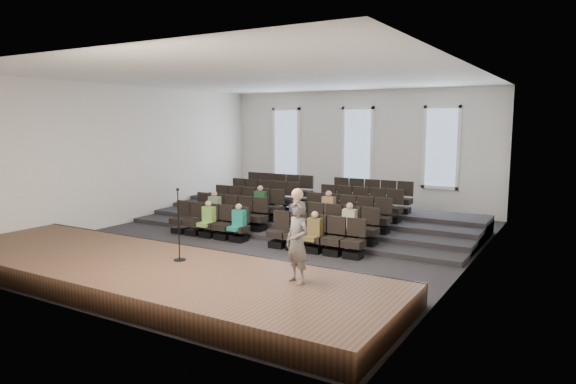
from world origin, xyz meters
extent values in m
plane|color=black|center=(0.00, 0.00, 0.00)|extent=(14.00, 14.00, 0.00)
cube|color=white|center=(0.00, 0.00, 5.01)|extent=(12.00, 14.00, 0.02)
cube|color=silver|center=(0.00, 7.02, 2.50)|extent=(12.00, 0.04, 5.00)
cube|color=silver|center=(0.00, -7.02, 2.50)|extent=(12.00, 0.04, 5.00)
cube|color=silver|center=(-6.02, 0.00, 2.50)|extent=(0.04, 14.00, 5.00)
cube|color=silver|center=(6.02, 0.00, 2.50)|extent=(0.04, 14.00, 5.00)
cube|color=#4D3221|center=(0.00, -5.10, 0.25)|extent=(11.80, 3.60, 0.50)
cube|color=black|center=(0.00, -3.33, 0.25)|extent=(11.80, 0.06, 0.52)
cube|color=black|center=(0.00, 2.33, 0.07)|extent=(11.80, 4.80, 0.15)
cube|color=black|center=(0.00, 2.85, 0.15)|extent=(11.80, 3.75, 0.30)
cube|color=black|center=(0.00, 3.38, 0.22)|extent=(11.80, 2.70, 0.45)
cube|color=black|center=(0.00, 3.90, 0.30)|extent=(11.80, 1.65, 0.60)
cube|color=black|center=(-3.13, -0.60, 0.10)|extent=(0.47, 0.43, 0.20)
cube|color=black|center=(-3.13, -0.60, 0.41)|extent=(0.55, 0.50, 0.19)
cube|color=black|center=(-3.13, -0.39, 0.82)|extent=(0.55, 0.08, 0.50)
cube|color=black|center=(-2.53, -0.60, 0.10)|extent=(0.47, 0.43, 0.20)
cube|color=black|center=(-2.53, -0.60, 0.41)|extent=(0.55, 0.50, 0.19)
cube|color=black|center=(-2.53, -0.39, 0.82)|extent=(0.55, 0.08, 0.50)
cube|color=black|center=(-1.93, -0.60, 0.10)|extent=(0.47, 0.43, 0.20)
cube|color=black|center=(-1.93, -0.60, 0.41)|extent=(0.55, 0.50, 0.19)
cube|color=black|center=(-1.93, -0.39, 0.82)|extent=(0.55, 0.08, 0.50)
cube|color=black|center=(-1.33, -0.60, 0.10)|extent=(0.47, 0.43, 0.20)
cube|color=black|center=(-1.33, -0.60, 0.41)|extent=(0.55, 0.50, 0.19)
cube|color=black|center=(-1.33, -0.39, 0.82)|extent=(0.55, 0.08, 0.50)
cube|color=black|center=(-0.73, -0.60, 0.10)|extent=(0.47, 0.43, 0.20)
cube|color=black|center=(-0.73, -0.60, 0.41)|extent=(0.55, 0.50, 0.19)
cube|color=black|center=(-0.73, -0.39, 0.82)|extent=(0.55, 0.08, 0.50)
cube|color=black|center=(0.73, -0.60, 0.10)|extent=(0.47, 0.43, 0.20)
cube|color=black|center=(0.73, -0.60, 0.41)|extent=(0.55, 0.50, 0.19)
cube|color=black|center=(0.73, -0.39, 0.82)|extent=(0.55, 0.08, 0.50)
cube|color=black|center=(1.33, -0.60, 0.10)|extent=(0.47, 0.43, 0.20)
cube|color=black|center=(1.33, -0.60, 0.41)|extent=(0.55, 0.50, 0.19)
cube|color=black|center=(1.33, -0.39, 0.82)|extent=(0.55, 0.08, 0.50)
cube|color=black|center=(1.93, -0.60, 0.10)|extent=(0.47, 0.43, 0.20)
cube|color=black|center=(1.93, -0.60, 0.41)|extent=(0.55, 0.50, 0.19)
cube|color=black|center=(1.93, -0.39, 0.82)|extent=(0.55, 0.08, 0.50)
cube|color=black|center=(2.53, -0.60, 0.10)|extent=(0.47, 0.43, 0.20)
cube|color=black|center=(2.53, -0.60, 0.41)|extent=(0.55, 0.50, 0.19)
cube|color=black|center=(2.53, -0.39, 0.82)|extent=(0.55, 0.08, 0.50)
cube|color=black|center=(3.13, -0.60, 0.10)|extent=(0.47, 0.43, 0.20)
cube|color=black|center=(3.13, -0.60, 0.41)|extent=(0.55, 0.50, 0.19)
cube|color=black|center=(3.13, -0.39, 0.82)|extent=(0.55, 0.08, 0.50)
cube|color=black|center=(-3.13, 0.45, 0.25)|extent=(0.47, 0.43, 0.20)
cube|color=black|center=(-3.13, 0.45, 0.56)|extent=(0.55, 0.50, 0.19)
cube|color=black|center=(-3.13, 0.66, 0.97)|extent=(0.55, 0.08, 0.50)
cube|color=black|center=(-2.53, 0.45, 0.25)|extent=(0.47, 0.43, 0.20)
cube|color=black|center=(-2.53, 0.45, 0.56)|extent=(0.55, 0.50, 0.19)
cube|color=black|center=(-2.53, 0.66, 0.97)|extent=(0.55, 0.08, 0.50)
cube|color=black|center=(-1.93, 0.45, 0.25)|extent=(0.47, 0.43, 0.20)
cube|color=black|center=(-1.93, 0.45, 0.56)|extent=(0.55, 0.50, 0.19)
cube|color=black|center=(-1.93, 0.66, 0.97)|extent=(0.55, 0.08, 0.50)
cube|color=black|center=(-1.33, 0.45, 0.25)|extent=(0.47, 0.43, 0.20)
cube|color=black|center=(-1.33, 0.45, 0.56)|extent=(0.55, 0.50, 0.19)
cube|color=black|center=(-1.33, 0.66, 0.97)|extent=(0.55, 0.08, 0.50)
cube|color=black|center=(-0.73, 0.45, 0.25)|extent=(0.47, 0.43, 0.20)
cube|color=black|center=(-0.73, 0.45, 0.56)|extent=(0.55, 0.50, 0.19)
cube|color=black|center=(-0.73, 0.66, 0.97)|extent=(0.55, 0.08, 0.50)
cube|color=black|center=(0.73, 0.45, 0.25)|extent=(0.47, 0.43, 0.20)
cube|color=black|center=(0.73, 0.45, 0.56)|extent=(0.55, 0.50, 0.19)
cube|color=black|center=(0.73, 0.66, 0.97)|extent=(0.55, 0.08, 0.50)
cube|color=black|center=(1.33, 0.45, 0.25)|extent=(0.47, 0.43, 0.20)
cube|color=black|center=(1.33, 0.45, 0.56)|extent=(0.55, 0.50, 0.19)
cube|color=black|center=(1.33, 0.66, 0.97)|extent=(0.55, 0.08, 0.50)
cube|color=black|center=(1.93, 0.45, 0.25)|extent=(0.47, 0.43, 0.20)
cube|color=black|center=(1.93, 0.45, 0.56)|extent=(0.55, 0.50, 0.19)
cube|color=black|center=(1.93, 0.66, 0.97)|extent=(0.55, 0.08, 0.50)
cube|color=black|center=(2.53, 0.45, 0.25)|extent=(0.47, 0.43, 0.20)
cube|color=black|center=(2.53, 0.45, 0.56)|extent=(0.55, 0.50, 0.19)
cube|color=black|center=(2.53, 0.66, 0.97)|extent=(0.55, 0.08, 0.50)
cube|color=black|center=(3.13, 0.45, 0.25)|extent=(0.47, 0.43, 0.20)
cube|color=black|center=(3.13, 0.45, 0.56)|extent=(0.55, 0.50, 0.19)
cube|color=black|center=(3.13, 0.66, 0.97)|extent=(0.55, 0.08, 0.50)
cube|color=black|center=(-3.13, 1.50, 0.40)|extent=(0.47, 0.42, 0.20)
cube|color=black|center=(-3.13, 1.50, 0.71)|extent=(0.55, 0.50, 0.19)
cube|color=black|center=(-3.13, 1.71, 1.12)|extent=(0.55, 0.08, 0.50)
cube|color=black|center=(-2.53, 1.50, 0.40)|extent=(0.47, 0.42, 0.20)
cube|color=black|center=(-2.53, 1.50, 0.71)|extent=(0.55, 0.50, 0.19)
cube|color=black|center=(-2.53, 1.71, 1.12)|extent=(0.55, 0.08, 0.50)
cube|color=black|center=(-1.93, 1.50, 0.40)|extent=(0.47, 0.42, 0.20)
cube|color=black|center=(-1.93, 1.50, 0.71)|extent=(0.55, 0.50, 0.19)
cube|color=black|center=(-1.93, 1.71, 1.12)|extent=(0.55, 0.08, 0.50)
cube|color=black|center=(-1.33, 1.50, 0.40)|extent=(0.47, 0.42, 0.20)
cube|color=black|center=(-1.33, 1.50, 0.71)|extent=(0.55, 0.50, 0.19)
cube|color=black|center=(-1.33, 1.71, 1.12)|extent=(0.55, 0.08, 0.50)
cube|color=black|center=(-0.73, 1.50, 0.40)|extent=(0.47, 0.42, 0.20)
cube|color=black|center=(-0.73, 1.50, 0.71)|extent=(0.55, 0.50, 0.19)
cube|color=black|center=(-0.73, 1.71, 1.12)|extent=(0.55, 0.08, 0.50)
cube|color=black|center=(0.73, 1.50, 0.40)|extent=(0.47, 0.42, 0.20)
cube|color=black|center=(0.73, 1.50, 0.71)|extent=(0.55, 0.50, 0.19)
cube|color=black|center=(0.73, 1.71, 1.12)|extent=(0.55, 0.08, 0.50)
cube|color=black|center=(1.33, 1.50, 0.40)|extent=(0.47, 0.42, 0.20)
cube|color=black|center=(1.33, 1.50, 0.71)|extent=(0.55, 0.50, 0.19)
cube|color=black|center=(1.33, 1.71, 1.12)|extent=(0.55, 0.08, 0.50)
cube|color=black|center=(1.93, 1.50, 0.40)|extent=(0.47, 0.42, 0.20)
cube|color=black|center=(1.93, 1.50, 0.71)|extent=(0.55, 0.50, 0.19)
cube|color=black|center=(1.93, 1.71, 1.12)|extent=(0.55, 0.08, 0.50)
cube|color=black|center=(2.53, 1.50, 0.40)|extent=(0.47, 0.42, 0.20)
cube|color=black|center=(2.53, 1.50, 0.71)|extent=(0.55, 0.50, 0.19)
cube|color=black|center=(2.53, 1.71, 1.12)|extent=(0.55, 0.08, 0.50)
cube|color=black|center=(3.13, 1.50, 0.40)|extent=(0.47, 0.42, 0.20)
cube|color=black|center=(3.13, 1.50, 0.71)|extent=(0.55, 0.50, 0.19)
cube|color=black|center=(3.13, 1.71, 1.12)|extent=(0.55, 0.08, 0.50)
cube|color=black|center=(-3.13, 2.55, 0.55)|extent=(0.47, 0.42, 0.20)
cube|color=black|center=(-3.13, 2.55, 0.86)|extent=(0.55, 0.50, 0.19)
cube|color=black|center=(-3.13, 2.76, 1.27)|extent=(0.55, 0.08, 0.50)
cube|color=black|center=(-2.53, 2.55, 0.55)|extent=(0.47, 0.42, 0.20)
cube|color=black|center=(-2.53, 2.55, 0.86)|extent=(0.55, 0.50, 0.19)
cube|color=black|center=(-2.53, 2.76, 1.27)|extent=(0.55, 0.08, 0.50)
cube|color=black|center=(-1.93, 2.55, 0.55)|extent=(0.47, 0.42, 0.20)
cube|color=black|center=(-1.93, 2.55, 0.86)|extent=(0.55, 0.50, 0.19)
cube|color=black|center=(-1.93, 2.76, 1.27)|extent=(0.55, 0.08, 0.50)
cube|color=black|center=(-1.33, 2.55, 0.55)|extent=(0.47, 0.42, 0.20)
cube|color=black|center=(-1.33, 2.55, 0.86)|extent=(0.55, 0.50, 0.19)
cube|color=black|center=(-1.33, 2.76, 1.27)|extent=(0.55, 0.08, 0.50)
cube|color=black|center=(-0.73, 2.55, 0.55)|extent=(0.47, 0.42, 0.20)
cube|color=black|center=(-0.73, 2.55, 0.86)|extent=(0.55, 0.50, 0.19)
cube|color=black|center=(-0.73, 2.76, 1.27)|extent=(0.55, 0.08, 0.50)
cube|color=black|center=(0.73, 2.55, 0.55)|extent=(0.47, 0.42, 0.20)
cube|color=black|center=(0.73, 2.55, 0.86)|extent=(0.55, 0.50, 0.19)
cube|color=black|center=(0.73, 2.76, 1.27)|extent=(0.55, 0.08, 0.50)
cube|color=black|center=(1.33, 2.55, 0.55)|extent=(0.47, 0.42, 0.20)
cube|color=black|center=(1.33, 2.55, 0.86)|extent=(0.55, 0.50, 0.19)
cube|color=black|center=(1.33, 2.76, 1.27)|extent=(0.55, 0.08, 0.50)
cube|color=black|center=(1.93, 2.55, 0.55)|extent=(0.47, 0.42, 0.20)
cube|color=black|center=(1.93, 2.55, 0.86)|extent=(0.55, 0.50, 0.19)
cube|color=black|center=(1.93, 2.76, 1.27)|extent=(0.55, 0.08, 0.50)
cube|color=black|center=(2.53, 2.55, 0.55)|extent=(0.47, 0.42, 0.20)
cube|color=black|center=(2.53, 2.55, 0.86)|extent=(0.55, 0.50, 0.19)
cube|color=black|center=(2.53, 2.76, 1.27)|extent=(0.55, 0.08, 0.50)
cube|color=black|center=(3.13, 2.55, 0.55)|extent=(0.47, 0.42, 0.20)
cube|color=black|center=(3.13, 2.55, 0.86)|extent=(0.55, 0.50, 0.19)
cube|color=black|center=(3.13, 2.76, 1.27)|extent=(0.55, 0.08, 0.50)
cube|color=black|center=(-3.13, 3.60, 0.70)|extent=(0.47, 0.42, 0.20)
cube|color=black|center=(-3.13, 3.60, 1.01)|extent=(0.55, 0.50, 0.19)
cube|color=black|center=(-3.13, 3.81, 1.42)|extent=(0.55, 0.08, 0.50)
cube|color=black|center=(-2.53, 3.60, 0.70)|extent=(0.47, 0.42, 0.20)
cube|color=black|center=(-2.53, 3.60, 1.01)|extent=(0.55, 0.50, 0.19)
cube|color=black|center=(-2.53, 3.81, 1.42)|extent=(0.55, 0.08, 0.50)
cube|color=black|center=(-1.93, 3.60, 0.70)|extent=(0.47, 0.42, 0.20)
cube|color=black|center=(-1.93, 3.60, 1.01)|extent=(0.55, 0.50, 0.19)
cube|color=black|center=(-1.93, 3.81, 1.42)|extent=(0.55, 0.08, 0.50)
cube|color=black|center=(-1.33, 3.60, 0.70)|extent=(0.47, 0.42, 0.20)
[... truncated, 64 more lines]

